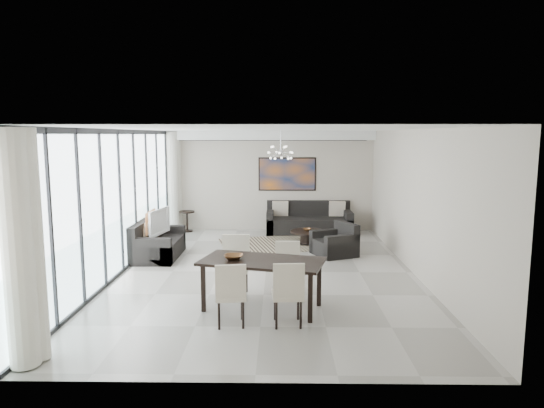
{
  "coord_description": "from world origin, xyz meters",
  "views": [
    {
      "loc": [
        0.28,
        -9.65,
        2.79
      ],
      "look_at": [
        0.11,
        1.11,
        1.25
      ],
      "focal_mm": 32.0,
      "sensor_mm": 36.0,
      "label": 1
    }
  ],
  "objects_px": {
    "tv_console": "(149,245)",
    "television": "(155,222)",
    "sofa_main": "(309,222)",
    "dining_table": "(262,265)",
    "coffee_table": "(308,236)"
  },
  "relations": [
    {
      "from": "tv_console",
      "to": "dining_table",
      "type": "distance_m",
      "value": 4.4
    },
    {
      "from": "dining_table",
      "to": "tv_console",
      "type": "bearing_deg",
      "value": 129.08
    },
    {
      "from": "tv_console",
      "to": "dining_table",
      "type": "relative_size",
      "value": 0.75
    },
    {
      "from": "tv_console",
      "to": "dining_table",
      "type": "bearing_deg",
      "value": -50.92
    },
    {
      "from": "tv_console",
      "to": "television",
      "type": "height_order",
      "value": "television"
    },
    {
      "from": "tv_console",
      "to": "dining_table",
      "type": "height_order",
      "value": "dining_table"
    },
    {
      "from": "coffee_table",
      "to": "dining_table",
      "type": "bearing_deg",
      "value": -102.12
    },
    {
      "from": "television",
      "to": "dining_table",
      "type": "bearing_deg",
      "value": -132.54
    },
    {
      "from": "coffee_table",
      "to": "television",
      "type": "bearing_deg",
      "value": -160.19
    },
    {
      "from": "television",
      "to": "tv_console",
      "type": "bearing_deg",
      "value": 119.08
    },
    {
      "from": "tv_console",
      "to": "television",
      "type": "relative_size",
      "value": 1.53
    },
    {
      "from": "sofa_main",
      "to": "tv_console",
      "type": "bearing_deg",
      "value": -144.3
    },
    {
      "from": "television",
      "to": "dining_table",
      "type": "height_order",
      "value": "television"
    },
    {
      "from": "sofa_main",
      "to": "tv_console",
      "type": "relative_size",
      "value": 1.53
    },
    {
      "from": "sofa_main",
      "to": "tv_console",
      "type": "distance_m",
      "value": 4.78
    }
  ]
}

